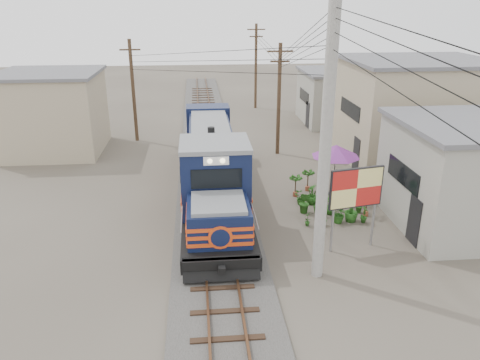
{
  "coord_description": "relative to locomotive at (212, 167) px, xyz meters",
  "views": [
    {
      "loc": [
        -0.68,
        -14.9,
        9.37
      ],
      "look_at": [
        1.07,
        3.67,
        2.2
      ],
      "focal_mm": 35.0,
      "sensor_mm": 36.0,
      "label": 1
    }
  ],
  "objects": [
    {
      "name": "billboard",
      "position": [
        5.35,
        -5.62,
        0.84
      ],
      "size": [
        2.21,
        0.56,
        3.44
      ],
      "rotation": [
        0.0,
        0.0,
        0.2
      ],
      "color": "#99999E",
      "rests_on": "ground"
    },
    {
      "name": "ground",
      "position": [
        0.0,
        -6.91,
        -1.7
      ],
      "size": [
        120.0,
        120.0,
        0.0
      ],
      "primitive_type": "plane",
      "color": "#473F35",
      "rests_on": "ground"
    },
    {
      "name": "shophouse_back",
      "position": [
        11.0,
        15.09,
        0.41
      ],
      "size": [
        6.3,
        6.3,
        4.2
      ],
      "color": "gray",
      "rests_on": "ground"
    },
    {
      "name": "shophouse_left",
      "position": [
        -10.0,
        9.09,
        0.91
      ],
      "size": [
        6.3,
        6.3,
        5.2
      ],
      "color": "tan",
      "rests_on": "ground"
    },
    {
      "name": "power_lines",
      "position": [
        -0.14,
        1.58,
        5.86
      ],
      "size": [
        9.65,
        19.0,
        3.3
      ],
      "color": "black",
      "rests_on": "ground"
    },
    {
      "name": "locomotive",
      "position": [
        0.0,
        0.0,
        0.0
      ],
      "size": [
        2.88,
        15.69,
        3.89
      ],
      "color": "black",
      "rests_on": "ground"
    },
    {
      "name": "market_umbrella",
      "position": [
        6.17,
        -0.11,
        0.66
      ],
      "size": [
        2.97,
        2.97,
        2.69
      ],
      "rotation": [
        0.0,
        0.0,
        0.25
      ],
      "color": "black",
      "rests_on": "ground"
    },
    {
      "name": "wooden_pole_left",
      "position": [
        -5.0,
        11.09,
        1.97
      ],
      "size": [
        1.6,
        0.24,
        7.0
      ],
      "color": "#4C3826",
      "rests_on": "ground"
    },
    {
      "name": "utility_pole_main",
      "position": [
        3.5,
        -7.41,
        3.3
      ],
      "size": [
        0.4,
        0.4,
        10.0
      ],
      "color": "#9E9B93",
      "rests_on": "ground"
    },
    {
      "name": "ballast",
      "position": [
        0.0,
        3.09,
        -1.62
      ],
      "size": [
        3.6,
        70.0,
        0.16
      ],
      "primitive_type": "cube",
      "color": "#595651",
      "rests_on": "ground"
    },
    {
      "name": "plant_nursery",
      "position": [
        5.32,
        -2.33,
        -1.24
      ],
      "size": [
        3.2,
        3.05,
        1.12
      ],
      "color": "#205217",
      "rests_on": "ground"
    },
    {
      "name": "vendor",
      "position": [
        6.21,
        -0.29,
        -0.97
      ],
      "size": [
        0.64,
        0.59,
        1.46
      ],
      "primitive_type": "imported",
      "rotation": [
        0.0,
        0.0,
        3.76
      ],
      "color": "black",
      "rests_on": "ground"
    },
    {
      "name": "wooden_pole_far",
      "position": [
        4.8,
        21.09,
        2.23
      ],
      "size": [
        1.6,
        0.24,
        7.5
      ],
      "color": "#4C3826",
      "rests_on": "ground"
    },
    {
      "name": "shophouse_mid",
      "position": [
        12.5,
        5.09,
        1.41
      ],
      "size": [
        8.4,
        7.35,
        6.2
      ],
      "color": "tan",
      "rests_on": "ground"
    },
    {
      "name": "track",
      "position": [
        0.0,
        3.09,
        -1.44
      ],
      "size": [
        1.15,
        70.0,
        0.12
      ],
      "color": "#51331E",
      "rests_on": "ground"
    },
    {
      "name": "wooden_pole_mid",
      "position": [
        4.5,
        7.09,
        1.97
      ],
      "size": [
        1.6,
        0.24,
        7.0
      ],
      "color": "#4C3826",
      "rests_on": "ground"
    }
  ]
}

